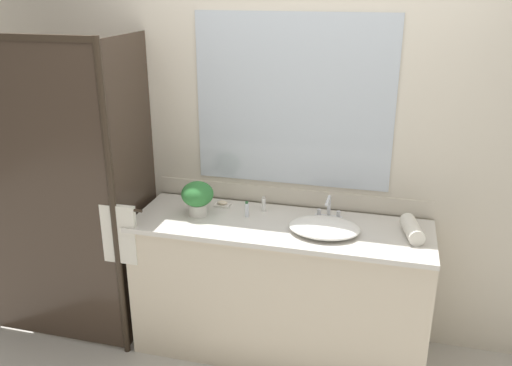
% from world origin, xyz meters
% --- Properties ---
extents(ground_plane, '(8.00, 8.00, 0.00)m').
position_xyz_m(ground_plane, '(0.00, 0.00, 0.00)').
color(ground_plane, '#B7B2A8').
extents(wall_back_with_mirror, '(4.40, 0.06, 2.60)m').
position_xyz_m(wall_back_with_mirror, '(0.00, 0.34, 1.31)').
color(wall_back_with_mirror, beige).
rests_on(wall_back_with_mirror, ground_plane).
extents(vanity_cabinet, '(1.80, 0.58, 0.90)m').
position_xyz_m(vanity_cabinet, '(0.00, 0.01, 0.45)').
color(vanity_cabinet, beige).
rests_on(vanity_cabinet, ground_plane).
extents(shower_enclosure, '(1.20, 0.59, 2.00)m').
position_xyz_m(shower_enclosure, '(-1.27, -0.19, 1.02)').
color(shower_enclosure, '#2D2319').
rests_on(shower_enclosure, ground_plane).
extents(sink_basin, '(0.41, 0.32, 0.06)m').
position_xyz_m(sink_basin, '(0.27, -0.05, 0.93)').
color(sink_basin, white).
rests_on(sink_basin, vanity_cabinet).
extents(faucet, '(0.17, 0.15, 0.16)m').
position_xyz_m(faucet, '(0.27, 0.14, 0.95)').
color(faucet, silver).
rests_on(faucet, vanity_cabinet).
extents(potted_plant, '(0.20, 0.20, 0.22)m').
position_xyz_m(potted_plant, '(-0.52, 0.01, 1.03)').
color(potted_plant, beige).
rests_on(potted_plant, vanity_cabinet).
extents(soap_dish, '(0.10, 0.07, 0.04)m').
position_xyz_m(soap_dish, '(-0.42, 0.18, 0.91)').
color(soap_dish, silver).
rests_on(soap_dish, vanity_cabinet).
extents(amenity_bottle_shampoo, '(0.03, 0.03, 0.08)m').
position_xyz_m(amenity_bottle_shampoo, '(-0.59, 0.17, 0.94)').
color(amenity_bottle_shampoo, white).
rests_on(amenity_bottle_shampoo, vanity_cabinet).
extents(amenity_bottle_conditioner, '(0.02, 0.02, 0.10)m').
position_xyz_m(amenity_bottle_conditioner, '(-0.22, 0.06, 0.95)').
color(amenity_bottle_conditioner, silver).
rests_on(amenity_bottle_conditioner, vanity_cabinet).
extents(amenity_bottle_body_wash, '(0.03, 0.03, 0.10)m').
position_xyz_m(amenity_bottle_body_wash, '(-0.14, 0.17, 0.95)').
color(amenity_bottle_body_wash, white).
rests_on(amenity_bottle_body_wash, vanity_cabinet).
extents(rolled_towel_near_edge, '(0.14, 0.27, 0.09)m').
position_xyz_m(rolled_towel_near_edge, '(0.76, 0.03, 0.95)').
color(rolled_towel_near_edge, silver).
rests_on(rolled_towel_near_edge, vanity_cabinet).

